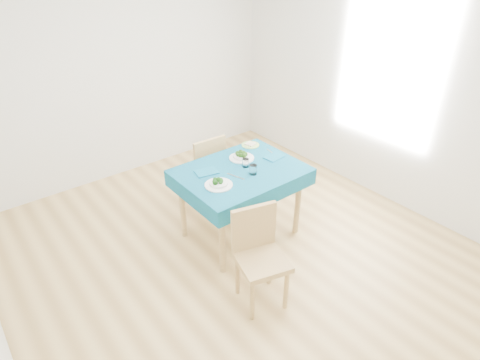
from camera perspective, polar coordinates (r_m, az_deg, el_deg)
room_shell at (r=3.23m, az=-0.00°, el=7.62°), size 4.02×4.52×2.73m
table at (r=4.00m, az=0.08°, el=-3.29°), size 1.15×0.87×0.76m
chair_near at (r=3.23m, az=3.18°, el=-10.84°), size 0.48×0.50×0.95m
chair_far at (r=4.50m, az=-5.35°, el=2.20°), size 0.40×0.43×0.96m
bowl_near at (r=3.54m, az=-3.06°, el=-0.26°), size 0.25×0.25×0.08m
bowl_far at (r=3.99m, az=0.23°, el=3.57°), size 0.25×0.25×0.08m
fork_near at (r=3.53m, az=-4.39°, el=-1.12°), size 0.07×0.17×0.00m
knife_near at (r=3.69m, az=-0.62°, el=0.52°), size 0.07×0.19×0.00m
fork_far at (r=4.00m, az=-0.26°, el=3.11°), size 0.09×0.16×0.00m
knife_far at (r=4.13m, az=4.61°, el=3.88°), size 0.05×0.20×0.00m
napkin_near at (r=3.76m, az=-4.78°, el=1.14°), size 0.23×0.19×0.01m
napkin_far at (r=4.04m, az=4.87°, el=3.28°), size 0.20×0.16×0.01m
tumbler_center at (r=3.84m, az=0.81°, el=2.46°), size 0.06×0.06×0.08m
tumbler_side at (r=3.71m, az=1.89°, el=1.49°), size 0.07×0.07×0.09m
side_plate at (r=4.27m, az=1.49°, el=5.01°), size 0.19×0.19×0.01m
bread_slice at (r=4.27m, az=1.49°, el=5.16°), size 0.11×0.11×0.01m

